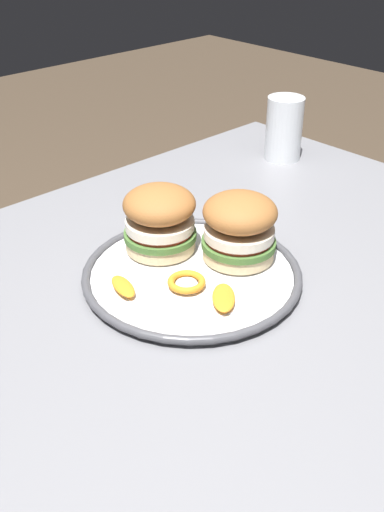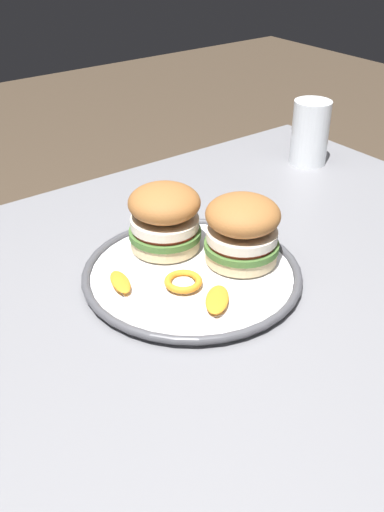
{
  "view_description": "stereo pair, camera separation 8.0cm",
  "coord_description": "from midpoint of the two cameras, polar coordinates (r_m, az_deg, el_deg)",
  "views": [
    {
      "loc": [
        -0.45,
        -0.49,
        1.26
      ],
      "look_at": [
        0.04,
        0.04,
        0.82
      ],
      "focal_mm": 41.68,
      "sensor_mm": 36.0,
      "label": 1
    },
    {
      "loc": [
        -0.39,
        -0.54,
        1.26
      ],
      "look_at": [
        0.04,
        0.04,
        0.82
      ],
      "focal_mm": 41.68,
      "sensor_mm": 36.0,
      "label": 2
    }
  ],
  "objects": [
    {
      "name": "sandwich_half_left",
      "position": [
        0.89,
        -5.71,
        3.57
      ],
      "size": [
        0.15,
        0.15,
        0.1
      ],
      "color": "beige",
      "rests_on": "dinner_plate"
    },
    {
      "name": "orange_peel_curled",
      "position": [
        0.82,
        -3.33,
        -2.6
      ],
      "size": [
        0.07,
        0.07,
        0.01
      ],
      "color": "orange",
      "rests_on": "dinner_plate"
    },
    {
      "name": "dinner_plate",
      "position": [
        0.86,
        -2.66,
        -1.81
      ],
      "size": [
        0.32,
        0.32,
        0.02
      ],
      "color": "white",
      "rests_on": "dining_table"
    },
    {
      "name": "sandwich_half_right",
      "position": [
        0.86,
        1.92,
        2.79
      ],
      "size": [
        0.15,
        0.15,
        0.1
      ],
      "color": "beige",
      "rests_on": "dinner_plate"
    },
    {
      "name": "drinking_glass",
      "position": [
        1.26,
        6.96,
        11.62
      ],
      "size": [
        0.08,
        0.08,
        0.13
      ],
      "color": "white",
      "rests_on": "dining_table"
    },
    {
      "name": "dining_table",
      "position": [
        0.89,
        -2.8,
        -10.28
      ],
      "size": [
        1.26,
        0.88,
        0.78
      ],
      "color": "gray",
      "rests_on": "ground"
    },
    {
      "name": "orange_peel_strip_short",
      "position": [
        0.79,
        0.16,
        -4.09
      ],
      "size": [
        0.07,
        0.07,
        0.01
      ],
      "color": "orange",
      "rests_on": "dinner_plate"
    },
    {
      "name": "orange_peel_strip_long",
      "position": [
        0.82,
        -9.42,
        -2.97
      ],
      "size": [
        0.04,
        0.06,
        0.01
      ],
      "color": "orange",
      "rests_on": "dinner_plate"
    }
  ]
}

